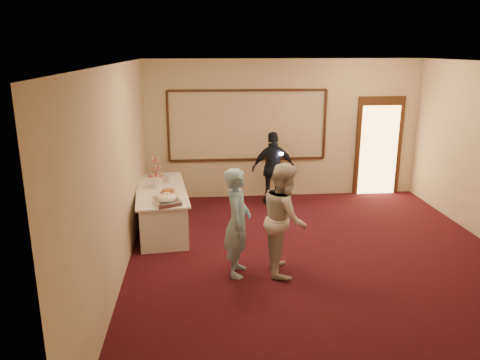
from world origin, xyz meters
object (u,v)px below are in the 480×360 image
at_px(man, 238,222).
at_px(pavlova_tray, 167,199).
at_px(plate_stack_b, 171,178).
at_px(woman, 284,219).
at_px(buffet_table, 162,209).
at_px(guest, 273,168).
at_px(plate_stack_a, 157,183).
at_px(tart, 168,191).
at_px(cupcake_stand, 156,168).

bearing_deg(man, pavlova_tray, 57.88).
distance_m(plate_stack_b, woman, 2.88).
height_order(buffet_table, guest, guest).
relative_size(pavlova_tray, guest, 0.36).
bearing_deg(man, woman, -75.36).
relative_size(plate_stack_a, plate_stack_b, 1.09).
bearing_deg(guest, tart, 32.24).
distance_m(woman, guest, 3.13).
distance_m(buffet_table, guest, 2.60).
height_order(cupcake_stand, tart, cupcake_stand).
height_order(pavlova_tray, man, man).
xyz_separation_m(buffet_table, cupcake_stand, (-0.16, 0.88, 0.54)).
relative_size(tart, man, 0.17).
bearing_deg(plate_stack_a, woman, -44.25).
bearing_deg(cupcake_stand, pavlova_tray, -79.56).
height_order(cupcake_stand, guest, guest).
bearing_deg(plate_stack_a, guest, 27.10).
bearing_deg(man, guest, -6.22).
relative_size(tart, guest, 0.17).
bearing_deg(buffet_table, woman, -44.21).
bearing_deg(guest, woman, 80.05).
xyz_separation_m(plate_stack_b, woman, (1.74, -2.29, -0.03)).
bearing_deg(man, buffet_table, 44.78).
relative_size(plate_stack_b, man, 0.12).
bearing_deg(woman, man, 96.29).
distance_m(pavlova_tray, woman, 2.00).
xyz_separation_m(cupcake_stand, plate_stack_b, (0.32, -0.44, -0.08)).
bearing_deg(guest, buffet_table, 25.48).
height_order(plate_stack_a, woman, woman).
xyz_separation_m(pavlova_tray, man, (1.06, -1.02, -0.05)).
height_order(plate_stack_a, guest, guest).
distance_m(plate_stack_a, man, 2.34).
distance_m(tart, guest, 2.60).
height_order(buffet_table, plate_stack_a, plate_stack_a).
relative_size(buffet_table, plate_stack_b, 12.13).
xyz_separation_m(buffet_table, tart, (0.15, -0.27, 0.41)).
xyz_separation_m(plate_stack_b, tart, (-0.02, -0.71, -0.05)).
distance_m(plate_stack_a, guest, 2.60).
height_order(cupcake_stand, woman, woman).
relative_size(tart, woman, 0.16).
distance_m(buffet_table, man, 2.28).
xyz_separation_m(man, woman, (0.69, 0.03, 0.02)).
distance_m(pavlova_tray, plate_stack_a, 0.96).
relative_size(pavlova_tray, plate_stack_b, 2.93).
height_order(pavlova_tray, plate_stack_a, pavlova_tray).
distance_m(pavlova_tray, cupcake_stand, 1.77).
relative_size(pavlova_tray, man, 0.35).
relative_size(pavlova_tray, woman, 0.34).
distance_m(cupcake_stand, tart, 1.19).
bearing_deg(cupcake_stand, woman, -52.92).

